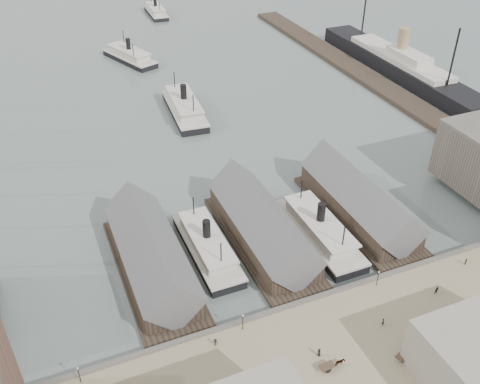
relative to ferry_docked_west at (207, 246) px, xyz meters
name	(u,v)px	position (x,y,z in m)	size (l,w,h in m)	color
ground	(295,290)	(13.00, -18.11, -2.31)	(900.00, 900.00, 0.00)	slate
quay	(348,359)	(13.00, -38.11, -1.31)	(180.00, 30.00, 2.00)	gray
seawall	(308,303)	(13.00, -23.31, -1.16)	(180.00, 1.20, 2.30)	#59544C
east_wharf	(367,77)	(91.00, 71.89, -1.51)	(10.00, 180.00, 1.60)	#2D231C
ferry_shed_west	(152,256)	(-13.00, -1.23, 2.33)	(14.00, 42.00, 12.60)	#2D231C
ferry_shed_center	(262,227)	(13.00, -1.23, 2.33)	(14.00, 42.00, 12.60)	#2D231C
ferry_shed_east	(359,201)	(39.00, -1.23, 2.33)	(14.00, 42.00, 12.60)	#2D231C
lamp_post_far_w	(78,372)	(-32.00, -25.11, 2.41)	(0.44, 0.44, 3.92)	black
lamp_post_near_w	(243,319)	(-2.00, -25.11, 2.41)	(0.44, 0.44, 3.92)	black
lamp_post_near_e	(378,276)	(28.00, -25.11, 2.41)	(0.44, 0.44, 3.92)	black
ferry_docked_west	(207,246)	(0.00, 0.00, 0.00)	(8.26, 27.54, 9.84)	black
ferry_docked_east	(319,230)	(26.00, -5.02, 0.17)	(8.88, 29.61, 10.57)	black
ferry_open_near	(185,107)	(17.24, 69.93, 0.33)	(12.09, 32.19, 11.25)	black
ferry_open_mid	(130,56)	(11.60, 125.69, 0.07)	(17.98, 29.54, 10.13)	black
ferry_open_far	(156,11)	(39.05, 184.97, -0.20)	(8.56, 25.49, 9.00)	black
ocean_steamer	(399,65)	(105.00, 71.23, 1.60)	(12.42, 90.76, 18.15)	black
horse_cart_center	(335,364)	(9.52, -39.22, 0.46)	(4.80, 1.61, 1.45)	black
horse_cart_right	(414,355)	(23.33, -43.04, 0.54)	(4.88, 3.01, 1.68)	black
pedestrian_2	(215,342)	(-8.08, -26.65, 0.49)	(1.03, 0.59, 1.60)	black
pedestrian_3	(282,379)	(-0.41, -38.37, 0.48)	(0.92, 0.38, 1.58)	black
pedestrian_4	(319,352)	(8.20, -35.99, 0.57)	(0.86, 0.56, 1.75)	black
pedestrian_5	(383,322)	(22.87, -34.50, 0.57)	(0.64, 0.47, 1.75)	black
pedestrian_6	(437,290)	(37.82, -31.81, 0.60)	(0.88, 0.68, 1.80)	black
pedestrian_8	(466,261)	(49.50, -27.12, 0.48)	(0.92, 0.38, 1.58)	black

